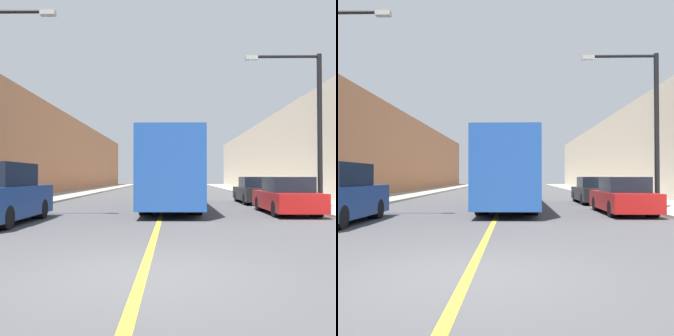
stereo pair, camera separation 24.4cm
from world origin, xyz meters
TOP-DOWN VIEW (x-y plane):
  - ground_plane at (0.00, 0.00)m, footprint 200.00×200.00m
  - sidewalk_left at (-7.92, 30.00)m, footprint 3.50×72.00m
  - sidewalk_right at (7.92, 30.00)m, footprint 3.50×72.00m
  - building_row_left at (-11.67, 30.00)m, footprint 4.00×72.00m
  - building_row_right at (11.67, 30.00)m, footprint 4.00×72.00m
  - road_center_line at (0.00, 30.00)m, footprint 0.16×72.00m
  - bus at (0.36, 12.96)m, footprint 2.41×12.03m
  - car_right_near at (4.96, 9.77)m, footprint 1.76×4.57m
  - car_right_mid at (5.06, 15.94)m, footprint 1.89×4.51m
  - street_lamp_right at (6.13, 10.22)m, footprint 3.13×0.24m

SIDE VIEW (x-z plane):
  - ground_plane at x=0.00m, z-range 0.00..0.00m
  - road_center_line at x=0.00m, z-range 0.00..0.01m
  - sidewalk_left at x=-7.92m, z-range 0.00..0.11m
  - sidewalk_right at x=7.92m, z-range 0.00..0.11m
  - car_right_near at x=4.96m, z-range -0.07..1.40m
  - car_right_mid at x=5.06m, z-range -0.07..1.40m
  - bus at x=0.36m, z-range 0.12..3.38m
  - building_row_right at x=11.67m, z-range 0.00..7.23m
  - building_row_left at x=-11.67m, z-range 0.00..7.51m
  - street_lamp_right at x=6.13m, z-range 0.69..7.10m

